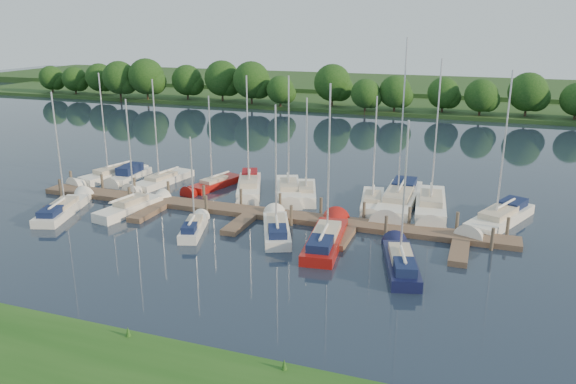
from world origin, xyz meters
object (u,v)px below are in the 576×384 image
(dock, at_px, (251,215))
(sailboat_n_5, at_px, (289,192))
(sailboat_n_0, at_px, (111,176))
(motorboat, at_px, (129,176))
(sailboat_s_2, at_px, (194,228))

(dock, bearing_deg, sailboat_n_5, 83.58)
(sailboat_n_0, bearing_deg, sailboat_n_5, -161.69)
(dock, height_order, motorboat, motorboat)
(dock, height_order, sailboat_n_0, sailboat_n_0)
(motorboat, bearing_deg, sailboat_s_2, 137.96)
(sailboat_n_0, xyz_separation_m, sailboat_s_2, (14.86, -10.24, 0.05))
(dock, relative_size, motorboat, 6.54)
(motorboat, bearing_deg, dock, 155.81)
(dock, height_order, sailboat_n_5, sailboat_n_5)
(sailboat_n_5, bearing_deg, dock, 62.25)
(motorboat, bearing_deg, sailboat_n_0, 7.67)
(dock, relative_size, sailboat_n_0, 3.74)
(dock, height_order, sailboat_s_2, sailboat_s_2)
(motorboat, height_order, sailboat_n_5, sailboat_n_5)
(motorboat, xyz_separation_m, sailboat_s_2, (12.95, -10.59, -0.04))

